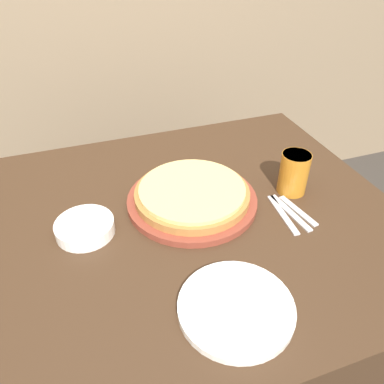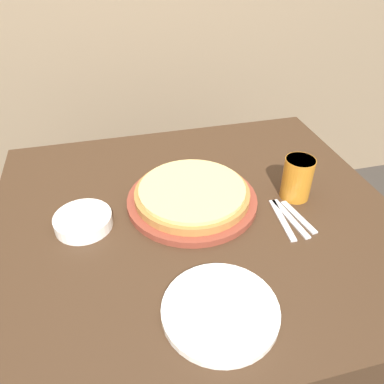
{
  "view_description": "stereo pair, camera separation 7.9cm",
  "coord_description": "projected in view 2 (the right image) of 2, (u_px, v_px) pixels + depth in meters",
  "views": [
    {
      "loc": [
        -0.29,
        -0.78,
        1.45
      ],
      "look_at": [
        -0.0,
        0.05,
        0.79
      ],
      "focal_mm": 35.0,
      "sensor_mm": 36.0,
      "label": 1
    },
    {
      "loc": [
        -0.21,
        -0.8,
        1.45
      ],
      "look_at": [
        -0.0,
        0.05,
        0.79
      ],
      "focal_mm": 35.0,
      "sensor_mm": 36.0,
      "label": 2
    }
  ],
  "objects": [
    {
      "name": "pizza_on_board",
      "position": [
        192.0,
        196.0,
        1.1
      ],
      "size": [
        0.39,
        0.39,
        0.06
      ],
      "color": "brown",
      "rests_on": "dining_table"
    },
    {
      "name": "dinner_plate",
      "position": [
        220.0,
        310.0,
        0.8
      ],
      "size": [
        0.26,
        0.26,
        0.02
      ],
      "color": "white",
      "rests_on": "dining_table"
    },
    {
      "name": "dining_table",
      "position": [
        196.0,
        297.0,
        1.3
      ],
      "size": [
        1.15,
        1.04,
        0.75
      ],
      "color": "#3D2819",
      "rests_on": "ground_plane"
    },
    {
      "name": "beer_glass",
      "position": [
        298.0,
        177.0,
        1.1
      ],
      "size": [
        0.09,
        0.09,
        0.13
      ],
      "color": "#B7701E",
      "rests_on": "dining_table"
    },
    {
      "name": "dinner_knife",
      "position": [
        290.0,
        218.0,
        1.06
      ],
      "size": [
        0.04,
        0.18,
        0.0
      ],
      "color": "silver",
      "rests_on": "dining_table"
    },
    {
      "name": "ground_plane",
      "position": [
        195.0,
        355.0,
        1.53
      ],
      "size": [
        12.0,
        12.0,
        0.0
      ],
      "primitive_type": "plane",
      "color": "#38332D"
    },
    {
      "name": "side_bowl",
      "position": [
        83.0,
        221.0,
        1.03
      ],
      "size": [
        0.16,
        0.16,
        0.04
      ],
      "color": "white",
      "rests_on": "dining_table"
    },
    {
      "name": "spoon",
      "position": [
        298.0,
        217.0,
        1.06
      ],
      "size": [
        0.04,
        0.15,
        0.0
      ],
      "color": "silver",
      "rests_on": "dining_table"
    },
    {
      "name": "fork",
      "position": [
        282.0,
        220.0,
        1.05
      ],
      "size": [
        0.03,
        0.18,
        0.0
      ],
      "color": "silver",
      "rests_on": "dining_table"
    }
  ]
}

